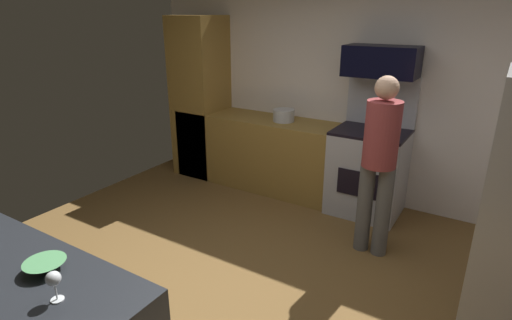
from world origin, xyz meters
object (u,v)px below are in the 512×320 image
microwave (381,61)px  mixing_bowl_small (45,266)px  oven_range (368,168)px  person_cook (379,159)px  stock_pot (284,115)px  wine_glass_far (54,280)px

microwave → mixing_bowl_small: microwave is taller
oven_range → mixing_bowl_small: oven_range is taller
oven_range → microwave: 1.15m
microwave → person_cook: (0.31, -0.88, -0.74)m
mixing_bowl_small → stock_pot: stock_pot is taller
person_cook → wine_glass_far: person_cook is taller
mixing_bowl_small → oven_range: bearing=78.3°
microwave → mixing_bowl_small: bearing=-101.4°
person_cook → mixing_bowl_small: person_cook is taller
oven_range → mixing_bowl_small: bearing=-101.7°
oven_range → stock_pot: oven_range is taller
person_cook → stock_pot: (-1.38, 0.80, 0.04)m
person_cook → mixing_bowl_small: (-0.99, -2.50, -0.00)m
mixing_bowl_small → wine_glass_far: wine_glass_far is taller
mixing_bowl_small → wine_glass_far: bearing=-22.6°
oven_range → mixing_bowl_small: (-0.68, -3.29, 0.41)m
oven_range → person_cook: bearing=-69.0°
stock_pot → oven_range: bearing=-0.3°
oven_range → person_cook: person_cook is taller
microwave → mixing_bowl_small: size_ratio=3.53×
stock_pot → microwave: bearing=4.3°
person_cook → wine_glass_far: 2.70m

